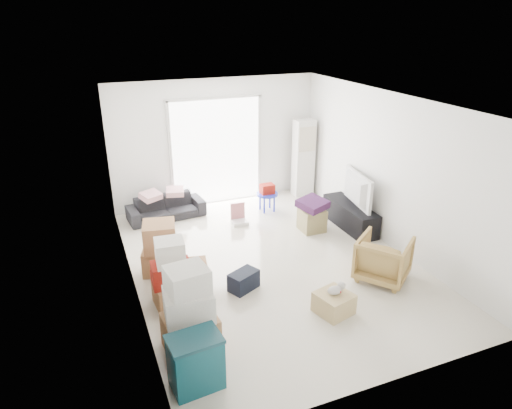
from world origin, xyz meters
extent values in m
cube|color=beige|center=(0.00, 0.00, -0.12)|extent=(4.50, 6.00, 0.24)
cube|color=white|center=(0.00, 0.00, 2.82)|extent=(4.50, 6.00, 0.24)
cube|color=white|center=(0.00, 3.12, 1.35)|extent=(4.50, 0.24, 2.70)
cube|color=white|center=(0.00, -3.12, 1.35)|extent=(4.50, 0.24, 2.70)
cube|color=white|center=(-2.37, 0.00, 1.35)|extent=(0.24, 6.00, 2.70)
cube|color=white|center=(2.37, 0.00, 1.35)|extent=(0.24, 6.00, 2.70)
cube|color=white|center=(0.00, 2.98, 1.15)|extent=(2.00, 0.01, 2.30)
cube|color=silver|center=(-1.00, 2.97, 1.15)|extent=(0.06, 0.04, 2.30)
cube|color=silver|center=(1.00, 2.97, 1.15)|extent=(0.06, 0.04, 2.30)
cube|color=silver|center=(0.00, 2.97, 2.30)|extent=(2.10, 0.04, 0.06)
cube|color=silver|center=(1.95, 2.65, 0.88)|extent=(0.45, 0.30, 1.75)
cube|color=black|center=(2.00, 0.70, 0.24)|extent=(0.43, 1.42, 0.47)
imported|color=black|center=(2.00, 0.70, 0.55)|extent=(0.81, 1.21, 0.15)
imported|color=#25252A|center=(-1.26, 2.50, 0.30)|extent=(1.59, 0.60, 0.61)
cube|color=#D89EA4|center=(-1.56, 2.46, 0.66)|extent=(0.46, 0.42, 0.12)
cube|color=#D89EA4|center=(-1.05, 2.52, 0.67)|extent=(0.41, 0.36, 0.12)
imported|color=#A88A4A|center=(1.43, -1.12, 0.39)|extent=(1.02, 1.03, 0.78)
cube|color=#0E4A56|center=(-1.90, -2.23, 0.16)|extent=(0.59, 0.44, 0.31)
cube|color=#0E4A56|center=(-1.90, -2.23, 0.47)|extent=(0.59, 0.44, 0.31)
cube|color=#0C333D|center=(-1.90, -2.23, 0.65)|extent=(0.62, 0.46, 0.04)
cube|color=#986444|center=(-1.80, -1.60, 0.24)|extent=(0.67, 0.57, 0.47)
cube|color=white|center=(-1.80, -1.60, 0.66)|extent=(0.62, 0.53, 0.37)
cube|color=white|center=(-1.80, -1.60, 1.00)|extent=(0.52, 0.48, 0.32)
cube|color=#986444|center=(-1.80, -0.59, 0.19)|extent=(0.55, 0.55, 0.37)
cube|color=maroon|center=(-1.80, -0.59, 0.46)|extent=(0.57, 0.39, 0.17)
cube|color=maroon|center=(-1.80, -0.59, 0.61)|extent=(0.55, 0.37, 0.15)
cube|color=white|center=(-1.80, -0.59, 0.87)|extent=(0.42, 0.41, 0.35)
cube|color=#986444|center=(-1.77, 0.40, 0.21)|extent=(0.69, 0.63, 0.42)
cube|color=#986444|center=(-1.77, 0.40, 0.64)|extent=(0.59, 0.59, 0.45)
cube|color=#986444|center=(-1.40, -0.17, 0.19)|extent=(0.52, 0.52, 0.37)
cube|color=black|center=(-0.72, -0.58, 0.15)|extent=(0.53, 0.44, 0.29)
cube|color=#8C8751|center=(1.23, 0.86, 0.22)|extent=(0.44, 0.44, 0.44)
cube|color=#431D4A|center=(1.23, 0.86, 0.51)|extent=(0.62, 0.62, 0.14)
cylinder|color=#1E2CC3|center=(0.81, 2.06, 0.38)|extent=(0.46, 0.46, 0.04)
cylinder|color=#1E2CC3|center=(0.92, 2.18, 0.18)|extent=(0.04, 0.04, 0.36)
cylinder|color=#1E2CC3|center=(0.69, 2.18, 0.18)|extent=(0.04, 0.04, 0.36)
cylinder|color=#1E2CC3|center=(0.69, 1.94, 0.18)|extent=(0.04, 0.04, 0.36)
cylinder|color=#1E2CC3|center=(0.92, 1.94, 0.18)|extent=(0.04, 0.04, 0.36)
cube|color=maroon|center=(0.81, 2.06, 0.50)|extent=(0.28, 0.22, 0.20)
cube|color=silver|center=(0.03, 1.64, 0.04)|extent=(0.32, 0.29, 0.08)
cube|color=#BF6971|center=(0.03, 1.75, 0.25)|extent=(0.29, 0.05, 0.34)
cube|color=tan|center=(0.25, -1.61, 0.15)|extent=(0.56, 0.56, 0.30)
ellipsoid|color=#B2ADA8|center=(0.25, -1.61, 0.36)|extent=(0.22, 0.15, 0.12)
cube|color=#B41821|center=(0.25, -1.61, 0.37)|extent=(0.16, 0.14, 0.03)
sphere|color=#B2ADA8|center=(0.37, -1.58, 0.39)|extent=(0.11, 0.11, 0.11)
camera|label=1|loc=(-2.77, -6.17, 3.90)|focal=32.00mm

